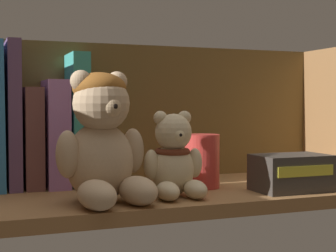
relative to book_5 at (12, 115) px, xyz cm
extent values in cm
cube|color=olive|center=(20.13, -11.48, -12.68)|extent=(74.55, 26.96, 2.00)
cube|color=brown|center=(20.13, 2.61, -0.65)|extent=(76.95, 1.20, 26.07)
cube|color=#60436E|center=(0.00, 0.00, 0.00)|extent=(2.04, 12.64, 23.36)
cube|color=brown|center=(2.92, 0.00, -3.65)|extent=(2.86, 12.52, 16.06)
cube|color=#A975C2|center=(6.56, 0.00, -3.05)|extent=(3.49, 13.70, 17.27)
cube|color=teal|center=(10.15, 0.00, -0.83)|extent=(2.76, 12.65, 21.70)
ellipsoid|color=tan|center=(10.21, -17.21, -6.21)|extent=(9.30, 8.53, 10.94)
sphere|color=tan|center=(10.33, -17.74, 1.84)|extent=(7.78, 7.78, 7.78)
sphere|color=tan|center=(7.55, -17.81, 4.87)|extent=(2.92, 2.92, 2.92)
sphere|color=tan|center=(12.86, -16.61, 4.87)|extent=(2.92, 2.92, 2.92)
sphere|color=tan|center=(10.94, -20.43, 1.37)|extent=(2.92, 2.92, 2.92)
sphere|color=black|center=(11.16, -21.43, 1.45)|extent=(1.02, 1.02, 1.02)
ellipsoid|color=tan|center=(8.42, -22.94, -9.74)|extent=(5.88, 8.08, 3.89)
ellipsoid|color=tan|center=(14.29, -21.62, -9.74)|extent=(5.88, 8.08, 3.89)
ellipsoid|color=tan|center=(5.52, -18.83, -4.84)|extent=(3.78, 3.78, 6.32)
ellipsoid|color=tan|center=(15.13, -16.66, -4.84)|extent=(3.78, 3.78, 6.32)
ellipsoid|color=brown|center=(10.21, -17.21, 3.98)|extent=(7.39, 7.39, 4.28)
ellipsoid|color=beige|center=(21.22, -16.59, -7.89)|extent=(6.44, 5.91, 7.57)
sphere|color=beige|center=(21.22, -16.96, -2.32)|extent=(5.39, 5.39, 5.39)
sphere|color=beige|center=(19.34, -16.57, -0.22)|extent=(2.02, 2.02, 2.02)
sphere|color=beige|center=(23.11, -16.60, -0.22)|extent=(2.02, 2.02, 2.02)
sphere|color=beige|center=(21.20, -18.88, -2.65)|extent=(2.02, 2.02, 2.02)
sphere|color=black|center=(21.20, -19.58, -2.59)|extent=(0.71, 0.71, 0.71)
ellipsoid|color=beige|center=(19.11, -20.17, -10.34)|extent=(3.07, 5.07, 2.69)
ellipsoid|color=beige|center=(23.28, -20.20, -10.34)|extent=(3.07, 5.07, 2.69)
ellipsoid|color=beige|center=(17.81, -16.94, -6.95)|extent=(2.21, 2.21, 4.38)
ellipsoid|color=beige|center=(24.63, -16.99, -6.95)|extent=(2.21, 2.21, 4.38)
torus|color=brown|center=(21.22, -16.59, -5.17)|extent=(5.17, 5.17, 0.97)
cylinder|color=#C63833|center=(28.38, -11.38, -7.39)|extent=(5.60, 5.60, 8.59)
cube|color=#38332D|center=(39.93, -19.29, -8.87)|extent=(11.40, 7.43, 5.63)
cube|color=gold|center=(39.93, -23.08, -8.16)|extent=(9.69, 0.16, 1.58)
camera|label=1|loc=(-6.52, -86.58, 1.73)|focal=55.24mm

